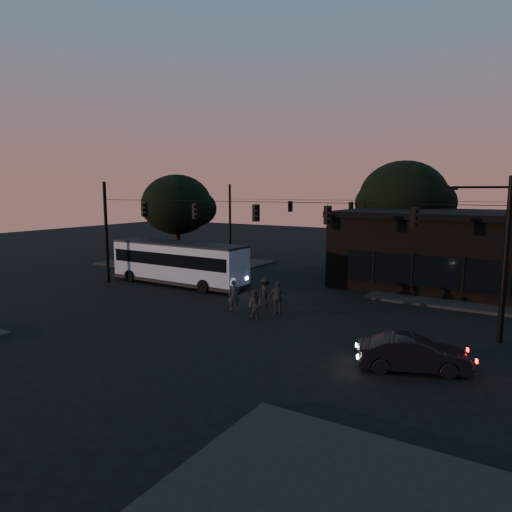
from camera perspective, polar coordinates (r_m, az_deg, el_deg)
The scene contains 14 objects.
ground at distance 24.43m, azimuth -4.97°, elevation -8.13°, with size 120.00×120.00×0.00m, color black.
sidewalk_far_right at distance 33.55m, azimuth 27.52°, elevation -4.40°, with size 14.00×10.00×0.15m, color black.
sidewalk_far_left at distance 43.67m, azimuth -8.81°, elevation -0.83°, with size 14.00×10.00×0.15m, color black.
building at distance 35.38m, azimuth 23.20°, elevation 0.80°, with size 15.40×10.41×5.40m.
tree_behind at distance 42.02m, azimuth 17.92°, elevation 6.90°, with size 7.60×7.60×9.43m.
tree_left at distance 42.40m, azimuth -9.85°, elevation 6.34°, with size 6.40×6.40×8.30m.
signal_rig_near at distance 26.87m, azimuth -0.00°, elevation 3.06°, with size 26.24×0.30×7.50m.
signal_rig_far at distance 41.34m, azimuth 11.73°, elevation 4.35°, with size 26.24×0.30×7.50m.
bus at distance 33.81m, azimuth -9.67°, elevation -0.62°, with size 11.08×2.86×3.11m.
car at distance 18.80m, azimuth 19.05°, elevation -11.46°, with size 1.43×4.11×1.35m, color black.
pedestrian_a at distance 26.30m, azimuth -2.76°, elevation -4.93°, with size 0.65×0.42×1.77m, color #202328.
pedestrian_b at distance 24.52m, azimuth -0.17°, elevation -6.12°, with size 0.77×0.60×1.58m, color #312D2D.
pedestrian_c at distance 25.59m, azimuth 2.77°, elevation -5.21°, with size 1.09×0.45×1.86m, color #302D37.
pedestrian_d at distance 27.25m, azimuth 1.20°, elevation -4.46°, with size 1.14×0.66×1.77m, color black.
Camera 1 is at (14.02, -18.80, 6.85)m, focal length 32.00 mm.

